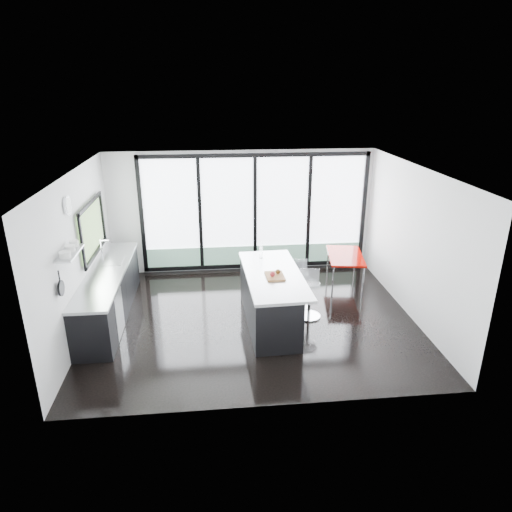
{
  "coord_description": "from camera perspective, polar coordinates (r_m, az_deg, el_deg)",
  "views": [
    {
      "loc": [
        -0.72,
        -7.59,
        4.17
      ],
      "look_at": [
        0.1,
        0.3,
        1.15
      ],
      "focal_mm": 32.0,
      "sensor_mm": 36.0,
      "label": 1
    }
  ],
  "objects": [
    {
      "name": "floor",
      "position": [
        8.69,
        -0.46,
        -7.83
      ],
      "size": [
        6.0,
        5.0,
        0.0
      ],
      "primitive_type": "cube",
      "color": "black",
      "rests_on": "ground"
    },
    {
      "name": "wall_back",
      "position": [
        10.52,
        -0.29,
        4.83
      ],
      "size": [
        6.0,
        0.09,
        2.8
      ],
      "color": "silver",
      "rests_on": "ground"
    },
    {
      "name": "wall_right",
      "position": [
        8.9,
        19.13,
        1.51
      ],
      "size": [
        0.0,
        5.0,
        2.8
      ],
      "primitive_type": "cube",
      "color": "silver",
      "rests_on": "ground"
    },
    {
      "name": "red_table",
      "position": [
        10.19,
        11.0,
        -1.66
      ],
      "size": [
        0.92,
        1.37,
        0.68
      ],
      "primitive_type": "cube",
      "rotation": [
        0.0,
        0.0,
        -0.16
      ],
      "color": "#960A02",
      "rests_on": "floor"
    },
    {
      "name": "ceiling",
      "position": [
        7.75,
        -0.52,
        10.65
      ],
      "size": [
        6.0,
        5.0,
        0.0
      ],
      "primitive_type": "cube",
      "color": "white",
      "rests_on": "wall_back"
    },
    {
      "name": "island",
      "position": [
        8.38,
        1.61,
        -5.2
      ],
      "size": [
        1.08,
        2.41,
        1.26
      ],
      "color": "black",
      "rests_on": "floor"
    },
    {
      "name": "bar_stool_far",
      "position": [
        9.01,
        5.33,
        -4.24
      ],
      "size": [
        0.49,
        0.49,
        0.73
      ],
      "primitive_type": "cylinder",
      "rotation": [
        0.0,
        0.0,
        -0.05
      ],
      "color": "silver",
      "rests_on": "floor"
    },
    {
      "name": "wall_front",
      "position": [
        5.84,
        1.87,
        -7.48
      ],
      "size": [
        6.0,
        0.0,
        2.8
      ],
      "primitive_type": "cube",
      "color": "silver",
      "rests_on": "ground"
    },
    {
      "name": "bar_stool_near",
      "position": [
        8.66,
        6.68,
        -5.47
      ],
      "size": [
        0.52,
        0.52,
        0.71
      ],
      "primitive_type": "cylinder",
      "rotation": [
        0.0,
        0.0,
        -0.18
      ],
      "color": "silver",
      "rests_on": "floor"
    },
    {
      "name": "wall_left",
      "position": [
        8.59,
        -20.84,
        1.75
      ],
      "size": [
        0.26,
        5.0,
        2.8
      ],
      "color": "silver",
      "rests_on": "ground"
    },
    {
      "name": "counter_cabinets",
      "position": [
        9.02,
        -17.92,
        -4.5
      ],
      "size": [
        0.69,
        3.24,
        1.36
      ],
      "color": "black",
      "rests_on": "floor"
    }
  ]
}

